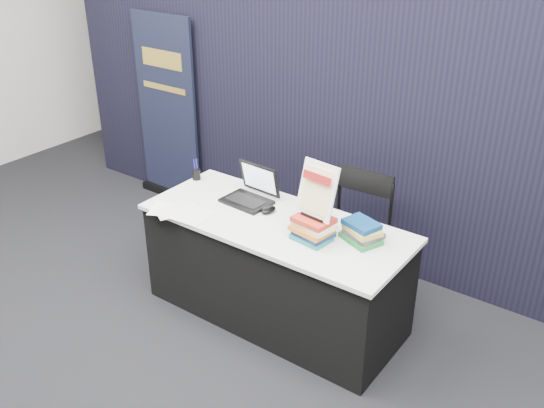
{
  "coord_description": "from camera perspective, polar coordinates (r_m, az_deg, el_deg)",
  "views": [
    {
      "loc": [
        2.03,
        -2.28,
        2.65
      ],
      "look_at": [
        -0.03,
        0.55,
        0.86
      ],
      "focal_mm": 40.0,
      "sensor_mm": 36.0,
      "label": 1
    }
  ],
  "objects": [
    {
      "name": "floor",
      "position": [
        4.04,
        -4.4,
        -14.03
      ],
      "size": [
        8.0,
        8.0,
        0.0
      ],
      "primitive_type": "plane",
      "color": "black",
      "rests_on": "ground"
    },
    {
      "name": "drape_partition",
      "position": [
        4.61,
        8.08,
        8.45
      ],
      "size": [
        6.0,
        0.08,
        2.4
      ],
      "primitive_type": "cube",
      "color": "black",
      "rests_on": "floor"
    },
    {
      "name": "display_table",
      "position": [
        4.16,
        0.32,
        -6.11
      ],
      "size": [
        1.8,
        0.75,
        0.75
      ],
      "color": "black",
      "rests_on": "floor"
    },
    {
      "name": "laptop",
      "position": [
        4.2,
        -2.04,
        1.06
      ],
      "size": [
        0.34,
        0.28,
        0.25
      ],
      "rotation": [
        0.0,
        0.0,
        -0.06
      ],
      "color": "black",
      "rests_on": "display_table"
    },
    {
      "name": "mouse",
      "position": [
        4.06,
        -0.35,
        -0.54
      ],
      "size": [
        0.09,
        0.13,
        0.04
      ],
      "primitive_type": "ellipsoid",
      "rotation": [
        0.0,
        0.0,
        -0.1
      ],
      "color": "black",
      "rests_on": "display_table"
    },
    {
      "name": "brochure_left",
      "position": [
        4.16,
        -9.42,
        -0.49
      ],
      "size": [
        0.35,
        0.32,
        0.0
      ],
      "primitive_type": "cube",
      "rotation": [
        0.0,
        0.0,
        0.48
      ],
      "color": "white",
      "rests_on": "display_table"
    },
    {
      "name": "brochure_mid",
      "position": [
        4.17,
        -9.59,
        -0.44
      ],
      "size": [
        0.35,
        0.32,
        0.0
      ],
      "primitive_type": "cube",
      "rotation": [
        0.0,
        0.0,
        -0.53
      ],
      "color": "silver",
      "rests_on": "display_table"
    },
    {
      "name": "brochure_right",
      "position": [
        4.09,
        -8.05,
        -0.85
      ],
      "size": [
        0.36,
        0.26,
        0.0
      ],
      "primitive_type": "cube",
      "rotation": [
        0.0,
        0.0,
        0.07
      ],
      "color": "white",
      "rests_on": "display_table"
    },
    {
      "name": "pen_cup",
      "position": [
        4.56,
        -7.14,
        2.79
      ],
      "size": [
        0.08,
        0.08,
        0.08
      ],
      "primitive_type": "cylinder",
      "rotation": [
        0.0,
        0.0,
        0.23
      ],
      "color": "black",
      "rests_on": "display_table"
    },
    {
      "name": "book_stack_tall",
      "position": [
        3.72,
        3.89,
        -2.37
      ],
      "size": [
        0.25,
        0.21,
        0.15
      ],
      "rotation": [
        0.0,
        0.0,
        -0.15
      ],
      "color": "#1D6B6E",
      "rests_on": "display_table"
    },
    {
      "name": "book_stack_short",
      "position": [
        3.76,
        8.45,
        -2.53
      ],
      "size": [
        0.27,
        0.24,
        0.13
      ],
      "rotation": [
        0.0,
        0.0,
        -0.38
      ],
      "color": "#1D6E2F",
      "rests_on": "display_table"
    },
    {
      "name": "info_sign",
      "position": [
        3.63,
        4.27,
        1.21
      ],
      "size": [
        0.27,
        0.15,
        0.35
      ],
      "rotation": [
        0.0,
        0.0,
        -0.12
      ],
      "color": "black",
      "rests_on": "book_stack_tall"
    },
    {
      "name": "pullup_banner",
      "position": [
        5.77,
        -9.77,
        7.72
      ],
      "size": [
        0.74,
        0.1,
        1.75
      ],
      "rotation": [
        0.0,
        0.0,
        -0.01
      ],
      "color": "black",
      "rests_on": "floor"
    },
    {
      "name": "stacking_chair",
      "position": [
        4.3,
        7.48,
        -2.76
      ],
      "size": [
        0.45,
        0.46,
        0.95
      ],
      "rotation": [
        0.0,
        0.0,
        0.05
      ],
      "color": "black",
      "rests_on": "floor"
    }
  ]
}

